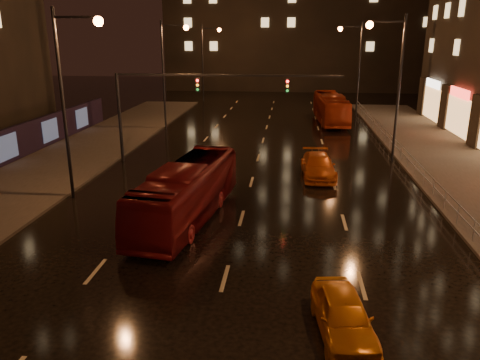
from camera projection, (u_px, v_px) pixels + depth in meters
The scene contains 8 objects.
ground at pixel (256, 165), 32.59m from camera, with size 140.00×140.00×0.00m, color black.
sidewalk_left at pixel (35, 179), 29.19m from camera, with size 7.00×70.00×0.15m, color #38332D.
traffic_signal at pixel (183, 95), 31.70m from camera, with size 15.31×0.32×6.20m.
railing_right at pixel (416, 164), 29.38m from camera, with size 0.05×56.00×1.00m.
bus_red at pixel (187, 192), 22.59m from camera, with size 2.35×10.03×2.79m, color #610D11.
bus_curb at pixel (331, 108), 47.96m from camera, with size 2.46×10.51×2.93m, color maroon.
taxi_near at pixel (343, 315), 13.95m from camera, with size 1.54×3.82×1.30m, color #C97012.
taxi_far at pixel (318, 166), 29.66m from camera, with size 1.99×4.90×1.42m, color #BF5012.
Camera 1 is at (2.22, -11.38, 8.65)m, focal length 35.00 mm.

